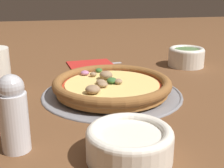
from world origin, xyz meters
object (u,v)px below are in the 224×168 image
at_px(bowl_far, 186,56).
at_px(fork, 93,65).
at_px(pizza_tray, 112,93).
at_px(pepper_shaker, 14,114).
at_px(pizza, 112,85).
at_px(napkin, 91,64).
at_px(bowl_near, 130,142).

relative_size(bowl_far, fork, 0.66).
distance_m(pizza_tray, pepper_shaker, 0.29).
height_order(pizza, napkin, pizza).
height_order(bowl_near, napkin, bowl_near).
distance_m(napkin, fork, 0.01).
bearing_deg(napkin, pizza_tray, 3.15).
xyz_separation_m(fork, pepper_shaker, (0.49, -0.18, 0.06)).
bearing_deg(napkin, bowl_near, -1.20).
distance_m(bowl_near, fork, 0.54).
height_order(pizza_tray, pizza, pizza).
xyz_separation_m(bowl_near, pepper_shaker, (-0.06, -0.16, 0.03)).
relative_size(pizza_tray, pepper_shaker, 2.65).
xyz_separation_m(pizza_tray, napkin, (-0.27, -0.01, 0.00)).
height_order(bowl_near, bowl_far, bowl_far).
bearing_deg(pizza, napkin, -176.98).
height_order(pizza, fork, pizza).
distance_m(pizza_tray, pizza, 0.02).
xyz_separation_m(pizza, fork, (-0.27, -0.01, -0.02)).
relative_size(bowl_near, pepper_shaker, 1.05).
bearing_deg(bowl_near, bowl_far, 148.20).
bearing_deg(pizza, pepper_shaker, -41.37).
bearing_deg(napkin, pepper_shaker, -19.93).
relative_size(fork, pepper_shaker, 1.35).
relative_size(pizza_tray, napkin, 2.18).
bearing_deg(pepper_shaker, bowl_near, 71.32).
bearing_deg(bowl_far, bowl_near, -31.80).
distance_m(pizza_tray, fork, 0.27).
height_order(pizza_tray, bowl_far, bowl_far).
bearing_deg(bowl_far, fork, -102.16).
height_order(pizza_tray, pepper_shaker, pepper_shaker).
distance_m(bowl_far, fork, 0.29).
bearing_deg(bowl_near, napkin, 178.80).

